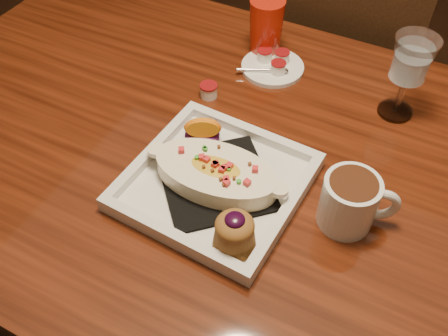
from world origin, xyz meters
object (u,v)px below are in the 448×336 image
at_px(goblet, 411,64).
at_px(saucer, 272,65).
at_px(coffee_mug, 351,201).
at_px(table, 249,191).
at_px(plate, 217,182).
at_px(red_tumbler, 266,27).
at_px(chair_far, 339,75).

relative_size(goblet, saucer, 1.25).
bearing_deg(saucer, coffee_mug, -49.59).
relative_size(table, coffee_mug, 12.24).
relative_size(table, plate, 5.05).
xyz_separation_m(plate, red_tumbler, (-0.10, 0.41, 0.04)).
xyz_separation_m(table, goblet, (0.20, 0.24, 0.21)).
bearing_deg(table, red_tumbler, 109.86).
bearing_deg(goblet, coffee_mug, -90.83).
xyz_separation_m(table, saucer, (-0.07, 0.26, 0.11)).
height_order(plate, saucer, plate).
xyz_separation_m(plate, saucer, (-0.05, 0.36, -0.02)).
distance_m(table, red_tumbler, 0.37).
bearing_deg(table, coffee_mug, -15.62).
relative_size(plate, coffee_mug, 2.42).
bearing_deg(table, plate, -99.29).
xyz_separation_m(plate, coffee_mug, (0.21, 0.04, 0.02)).
relative_size(plate, red_tumbler, 2.35).
bearing_deg(goblet, plate, -122.46).
relative_size(plate, goblet, 1.75).
bearing_deg(red_tumbler, chair_far, 70.67).
bearing_deg(chair_far, goblet, 117.50).
distance_m(chair_far, goblet, 0.57).
height_order(chair_far, plate, chair_far).
height_order(chair_far, saucer, chair_far).
bearing_deg(plate, red_tumbler, 106.18).
bearing_deg(plate, chair_far, 91.73).
bearing_deg(goblet, saucer, 176.48).
height_order(goblet, red_tumbler, goblet).
height_order(goblet, saucer, goblet).
xyz_separation_m(chair_far, goblet, (0.20, -0.39, 0.36)).
distance_m(plate, saucer, 0.36).
height_order(coffee_mug, saucer, coffee_mug).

